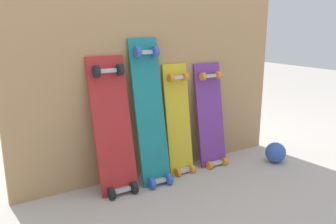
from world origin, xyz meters
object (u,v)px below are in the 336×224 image
Objects in this scene: skateboard_yellow at (179,124)px; rubber_ball at (276,152)px; skateboard_red at (114,131)px; skateboard_purple at (211,120)px; skateboard_teal at (151,117)px.

rubber_ball is at bearing -19.70° from skateboard_yellow.
skateboard_red is 1.10× the size of skateboard_purple.
skateboard_teal is 0.25m from skateboard_yellow.
skateboard_red is at bearing -177.76° from skateboard_purple.
skateboard_yellow reaches higher than rubber_ball.
skateboard_red is at bearing 169.80° from rubber_ball.
skateboard_purple is 5.32× the size of rubber_ball.
skateboard_teal is at bearing -176.37° from skateboard_purple.
rubber_ball is (0.42, -0.24, -0.25)m from skateboard_purple.
skateboard_red is 0.90× the size of skateboard_teal.
skateboard_red is 0.25m from skateboard_teal.
skateboard_red reaches higher than rubber_ball.
skateboard_purple is at bearing 150.28° from rubber_ball.
skateboard_red is 0.75m from skateboard_purple.
skateboard_yellow reaches higher than skateboard_purple.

